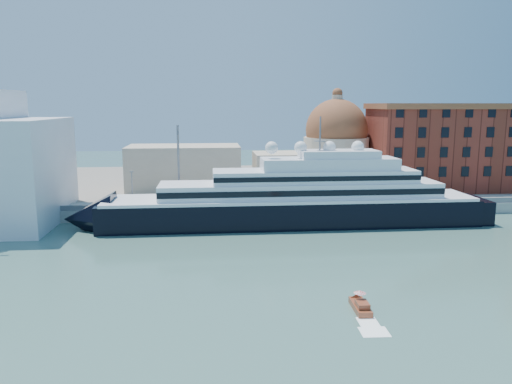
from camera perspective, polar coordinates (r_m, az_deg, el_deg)
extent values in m
plane|color=#365D54|center=(82.85, 4.12, -7.54)|extent=(400.00, 400.00, 0.00)
cube|color=gray|center=(115.13, 1.32, -1.90)|extent=(180.00, 10.00, 2.50)
cube|color=slate|center=(155.31, -0.47, 1.10)|extent=(260.00, 72.00, 2.00)
cube|color=slate|center=(110.38, 1.60, -1.43)|extent=(180.00, 0.10, 1.20)
cube|color=black|center=(104.77, 3.93, -2.57)|extent=(78.05, 12.01, 6.50)
cone|color=black|center=(106.17, -18.51, -2.90)|extent=(10.01, 12.01, 12.01)
cube|color=black|center=(117.59, 23.05, -2.07)|extent=(6.00, 11.01, 6.00)
cube|color=white|center=(104.07, 3.95, -0.69)|extent=(76.05, 12.21, 0.60)
cube|color=white|center=(104.10, 5.05, 0.31)|extent=(58.04, 10.01, 3.00)
cube|color=black|center=(99.25, 5.58, -0.18)|extent=(58.04, 0.15, 1.20)
cube|color=white|center=(104.26, 6.70, 1.85)|extent=(42.03, 9.01, 2.60)
cube|color=white|center=(104.61, 8.33, 3.22)|extent=(28.02, 8.00, 2.40)
cube|color=white|center=(104.89, 9.43, 4.31)|extent=(16.01, 7.00, 1.60)
cylinder|color=slate|center=(103.62, 7.34, 6.63)|extent=(0.30, 0.30, 7.00)
sphere|color=white|center=(102.07, 1.80, 5.08)|extent=(2.60, 2.60, 2.60)
sphere|color=white|center=(103.00, 5.12, 5.08)|extent=(2.60, 2.60, 2.60)
sphere|color=white|center=(104.27, 8.38, 5.08)|extent=(2.60, 2.60, 2.60)
sphere|color=white|center=(105.87, 11.55, 5.05)|extent=(2.60, 2.60, 2.60)
cube|color=white|center=(108.32, -26.00, -4.06)|extent=(11.05, 4.96, 1.42)
cube|color=white|center=(107.68, -25.13, -3.44)|extent=(3.82, 2.68, 1.07)
cube|color=maroon|center=(64.10, 11.83, -12.80)|extent=(1.97, 5.30, 0.87)
cube|color=maroon|center=(63.04, 12.06, -12.48)|extent=(1.49, 2.24, 0.70)
cylinder|color=slate|center=(64.08, 11.77, -11.75)|extent=(0.05, 0.05, 1.39)
cone|color=red|center=(63.80, 11.79, -11.10)|extent=(1.57, 1.57, 0.35)
cube|color=maroon|center=(145.91, 21.24, 4.61)|extent=(42.00, 18.00, 22.00)
cube|color=brown|center=(145.43, 21.53, 9.12)|extent=(43.00, 19.00, 1.50)
cylinder|color=beige|center=(141.32, 9.08, 3.37)|extent=(18.00, 18.00, 14.00)
sphere|color=brown|center=(140.59, 9.18, 7.02)|extent=(17.00, 17.00, 17.00)
cylinder|color=beige|center=(140.43, 9.27, 10.28)|extent=(3.00, 3.00, 3.00)
cube|color=beige|center=(136.76, 3.57, 2.42)|extent=(18.00, 14.00, 10.00)
cube|color=beige|center=(137.08, -8.21, 2.77)|extent=(30.00, 16.00, 12.00)
cylinder|color=slate|center=(111.66, -13.95, 0.18)|extent=(0.24, 0.24, 8.00)
cube|color=slate|center=(111.06, -14.04, 2.27)|extent=(0.80, 0.30, 0.25)
cylinder|color=slate|center=(111.23, 1.51, 0.44)|extent=(0.24, 0.24, 8.00)
cube|color=slate|center=(110.63, 1.52, 2.53)|extent=(0.80, 0.30, 0.25)
cylinder|color=slate|center=(118.65, 16.05, 0.65)|extent=(0.24, 0.24, 8.00)
cube|color=slate|center=(118.09, 16.15, 2.61)|extent=(0.80, 0.30, 0.25)
cylinder|color=slate|center=(111.88, -8.83, 2.96)|extent=(0.50, 0.50, 18.00)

